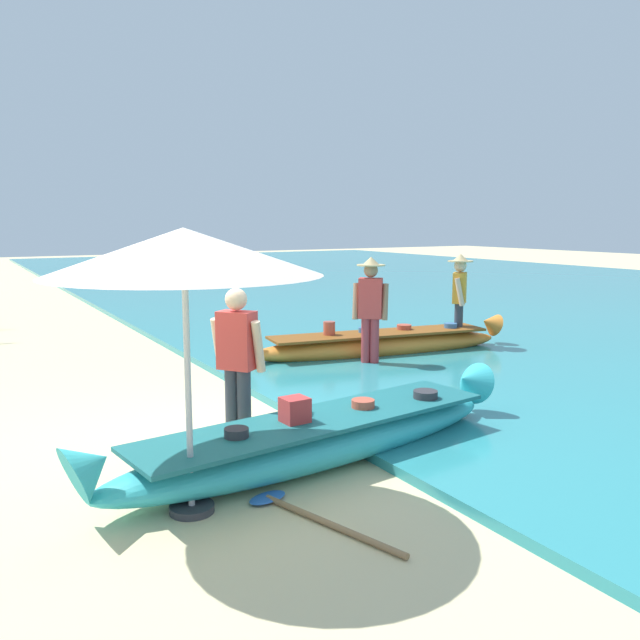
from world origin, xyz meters
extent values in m
plane|color=beige|center=(0.00, 0.00, 0.00)|extent=(80.00, 80.00, 0.00)
cube|color=teal|center=(13.08, 8.00, 0.05)|extent=(24.00, 56.00, 0.10)
ellipsoid|color=#33B2BC|center=(0.63, -0.98, 0.22)|extent=(4.51, 1.38, 0.45)
cone|color=#33B2BC|center=(-1.52, -1.27, 0.50)|extent=(0.49, 0.54, 0.55)
cone|color=#33B2BC|center=(2.78, -0.70, 0.50)|extent=(0.49, 0.54, 0.55)
cube|color=#1C6267|center=(0.63, -0.98, 0.45)|extent=(3.80, 1.30, 0.04)
cylinder|color=#2D2D33|center=(1.94, -0.94, 0.50)|extent=(0.26, 0.26, 0.10)
cylinder|color=#B74C38|center=(1.18, -0.90, 0.50)|extent=(0.23, 0.23, 0.10)
cube|color=#B73333|center=(0.37, -0.98, 0.57)|extent=(0.25, 0.24, 0.25)
cylinder|color=#2D2D33|center=(-0.27, -1.11, 0.50)|extent=(0.21, 0.21, 0.10)
ellipsoid|color=orange|center=(3.94, 2.74, 0.22)|extent=(4.58, 1.36, 0.43)
cone|color=orange|center=(1.76, 3.07, 0.48)|extent=(0.46, 0.47, 0.48)
cone|color=orange|center=(6.13, 2.40, 0.48)|extent=(0.46, 0.47, 0.48)
cube|color=brown|center=(3.94, 2.74, 0.43)|extent=(3.86, 1.26, 0.04)
cylinder|color=#386699|center=(5.30, 2.49, 0.48)|extent=(0.23, 0.23, 0.10)
cylinder|color=#B74C38|center=(4.49, 2.77, 0.48)|extent=(0.25, 0.25, 0.10)
cylinder|color=#386699|center=(3.73, 2.85, 0.48)|extent=(0.22, 0.22, 0.10)
cylinder|color=#B74C38|center=(3.08, 2.95, 0.55)|extent=(0.20, 0.20, 0.24)
cylinder|color=#B2383D|center=(3.43, 2.14, 0.40)|extent=(0.14, 0.14, 0.80)
cylinder|color=#B2383D|center=(3.32, 2.23, 0.40)|extent=(0.14, 0.14, 0.80)
cube|color=#DB3D38|center=(3.38, 2.18, 1.12)|extent=(0.42, 0.40, 0.63)
cylinder|color=#9E7051|center=(3.54, 2.02, 1.07)|extent=(0.20, 0.21, 0.57)
cylinder|color=#9E7051|center=(3.19, 2.32, 1.07)|extent=(0.20, 0.21, 0.57)
sphere|color=#9E7051|center=(3.38, 2.18, 1.55)|extent=(0.22, 0.22, 0.22)
cylinder|color=tan|center=(3.38, 2.18, 1.63)|extent=(0.44, 0.44, 0.02)
cone|color=tan|center=(3.38, 2.18, 1.70)|extent=(0.26, 0.26, 0.12)
cylinder|color=#333842|center=(0.07, -0.18, 0.43)|extent=(0.14, 0.14, 0.85)
cylinder|color=#333842|center=(0.15, -0.30, 0.43)|extent=(0.14, 0.14, 0.85)
cube|color=#DB3D38|center=(0.11, -0.24, 1.14)|extent=(0.39, 0.42, 0.58)
cylinder|color=beige|center=(-0.01, -0.04, 1.09)|extent=(0.21, 0.19, 0.53)
cylinder|color=beige|center=(0.26, -0.41, 1.09)|extent=(0.21, 0.19, 0.53)
sphere|color=beige|center=(0.11, -0.24, 1.55)|extent=(0.22, 0.22, 0.22)
cylinder|color=#333842|center=(5.58, 2.60, 0.44)|extent=(0.14, 0.14, 0.87)
cylinder|color=#333842|center=(5.47, 2.50, 0.44)|extent=(0.14, 0.14, 0.87)
cube|color=gold|center=(5.53, 2.55, 1.14)|extent=(0.41, 0.41, 0.54)
cylinder|color=beige|center=(5.71, 2.69, 1.09)|extent=(0.20, 0.20, 0.49)
cylinder|color=beige|center=(5.37, 2.37, 1.09)|extent=(0.20, 0.20, 0.49)
sphere|color=beige|center=(5.53, 2.55, 1.53)|extent=(0.22, 0.22, 0.22)
cylinder|color=tan|center=(5.53, 2.55, 1.61)|extent=(0.44, 0.44, 0.02)
cone|color=tan|center=(5.53, 2.55, 1.68)|extent=(0.26, 0.26, 0.12)
cylinder|color=#B7B7BC|center=(-0.78, -1.37, 1.12)|extent=(0.05, 0.05, 2.24)
cone|color=silver|center=(-0.78, -1.37, 2.08)|extent=(2.12, 2.12, 0.36)
cylinder|color=#333338|center=(-0.78, -1.37, 0.03)|extent=(0.36, 0.36, 0.06)
cylinder|color=#8E6B47|center=(0.05, -2.16, 0.03)|extent=(0.46, 1.38, 0.05)
ellipsoid|color=#2D60B7|center=(-0.16, -1.48, 0.03)|extent=(0.40, 0.30, 0.03)
camera|label=1|loc=(-2.37, -6.18, 2.31)|focal=36.77mm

